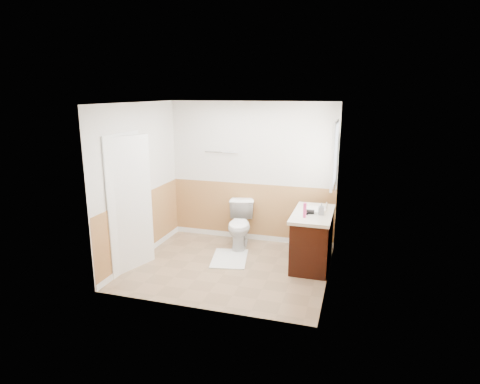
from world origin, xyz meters
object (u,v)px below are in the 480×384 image
(toilet, at_px, (240,225))
(vanity_cabinet, at_px, (312,240))
(lotion_bottle, at_px, (305,210))
(soap_dispenser, at_px, (321,209))
(bath_mat, at_px, (229,259))

(toilet, bearing_deg, vanity_cabinet, -28.84)
(lotion_bottle, height_order, soap_dispenser, lotion_bottle)
(bath_mat, xyz_separation_m, lotion_bottle, (1.20, -0.10, 0.95))
(toilet, relative_size, vanity_cabinet, 0.71)
(lotion_bottle, bearing_deg, toilet, 149.90)
(bath_mat, distance_m, soap_dispenser, 1.70)
(vanity_cabinet, bearing_deg, toilet, 162.54)
(toilet, height_order, soap_dispenser, soap_dispenser)
(vanity_cabinet, xyz_separation_m, soap_dispenser, (0.12, -0.07, 0.54))
(vanity_cabinet, bearing_deg, bath_mat, -171.62)
(vanity_cabinet, relative_size, soap_dispenser, 6.03)
(toilet, height_order, bath_mat, toilet)
(lotion_bottle, bearing_deg, soap_dispenser, 44.64)
(toilet, xyz_separation_m, lotion_bottle, (1.20, -0.70, 0.57))
(bath_mat, height_order, lotion_bottle, lotion_bottle)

